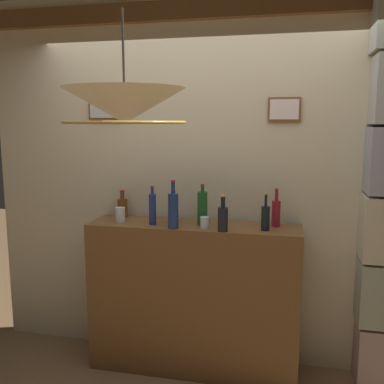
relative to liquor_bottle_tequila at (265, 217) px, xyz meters
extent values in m
cube|color=beige|center=(-0.52, 0.33, 0.19)|extent=(3.46, 0.08, 2.84)
cube|color=brown|center=(-0.52, 0.27, 1.45)|extent=(3.46, 0.10, 0.14)
cube|color=brown|center=(-1.28, 0.28, 0.74)|extent=(0.27, 0.03, 0.14)
cube|color=#B8B6AC|center=(-1.28, 0.26, 0.74)|extent=(0.24, 0.01, 0.11)
cube|color=brown|center=(0.10, 0.28, 0.74)|extent=(0.23, 0.03, 0.17)
cube|color=beige|center=(0.10, 0.26, 0.74)|extent=(0.20, 0.01, 0.14)
cube|color=gray|center=(0.83, 0.18, -1.00)|extent=(0.33, 0.35, 0.45)
cube|color=gray|center=(0.73, 0.18, -0.53)|extent=(0.16, 0.35, 0.45)
cube|color=#BEB397|center=(0.73, 0.18, -0.07)|extent=(0.17, 0.35, 0.45)
cube|color=brown|center=(-0.52, 0.06, -0.66)|extent=(1.56, 0.38, 1.14)
cylinder|color=black|center=(0.00, 0.00, -0.01)|extent=(0.06, 0.06, 0.17)
cylinder|color=black|center=(0.00, 0.00, 0.12)|extent=(0.02, 0.02, 0.08)
cylinder|color=#B7932D|center=(0.00, 0.00, 0.17)|extent=(0.02, 0.02, 0.01)
cylinder|color=black|center=(-0.28, -0.08, -0.01)|extent=(0.07, 0.07, 0.17)
cylinder|color=black|center=(-0.28, -0.08, 0.11)|extent=(0.03, 0.03, 0.07)
cylinder|color=#B7932D|center=(-0.28, -0.08, 0.15)|extent=(0.03, 0.03, 0.01)
cylinder|color=navy|center=(-0.68, 0.08, -0.01)|extent=(0.08, 0.08, 0.16)
cylinder|color=navy|center=(-0.68, 0.08, 0.11)|extent=(0.03, 0.03, 0.09)
cylinder|color=#B7932D|center=(-0.68, 0.08, 0.16)|extent=(0.04, 0.04, 0.01)
cylinder|color=navy|center=(-0.64, -0.08, 0.03)|extent=(0.07, 0.07, 0.25)
cylinder|color=navy|center=(-0.64, -0.08, 0.20)|extent=(0.03, 0.03, 0.08)
cylinder|color=maroon|center=(-0.64, -0.08, 0.25)|extent=(0.03, 0.03, 0.01)
cylinder|color=navy|center=(-0.82, 0.00, 0.02)|extent=(0.05, 0.05, 0.23)
cylinder|color=navy|center=(-0.82, 0.00, 0.16)|extent=(0.02, 0.02, 0.05)
cylinder|color=maroon|center=(-0.82, 0.00, 0.19)|extent=(0.03, 0.03, 0.01)
cylinder|color=#1A4F22|center=(-0.46, 0.07, 0.03)|extent=(0.07, 0.07, 0.25)
cylinder|color=#1A4F22|center=(-0.46, 0.07, 0.17)|extent=(0.02, 0.02, 0.04)
cylinder|color=maroon|center=(-0.46, 0.07, 0.20)|extent=(0.03, 0.03, 0.01)
cylinder|color=brown|center=(-1.13, 0.20, -0.02)|extent=(0.08, 0.08, 0.15)
cylinder|color=brown|center=(-1.13, 0.20, 0.08)|extent=(0.03, 0.03, 0.06)
cylinder|color=maroon|center=(-1.13, 0.20, 0.12)|extent=(0.04, 0.04, 0.01)
cylinder|color=maroon|center=(0.07, 0.13, 0.00)|extent=(0.06, 0.06, 0.19)
cylinder|color=maroon|center=(0.07, 0.13, 0.14)|extent=(0.02, 0.02, 0.09)
cylinder|color=#B7932D|center=(0.07, 0.13, 0.19)|extent=(0.03, 0.03, 0.01)
cylinder|color=silver|center=(-0.42, -0.03, -0.05)|extent=(0.06, 0.06, 0.08)
cylinder|color=silver|center=(-1.08, 0.03, -0.04)|extent=(0.07, 0.07, 0.11)
cone|color=#EFE5C6|center=(-0.67, -0.88, 0.73)|extent=(0.62, 0.62, 0.18)
cylinder|color=black|center=(-0.67, -0.88, 1.01)|extent=(0.01, 0.01, 0.38)
torus|color=#AD8433|center=(-0.67, -0.88, 0.65)|extent=(0.62, 0.62, 0.02)
camera|label=1|loc=(0.14, -2.96, 0.65)|focal=40.49mm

